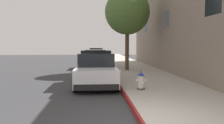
% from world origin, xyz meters
% --- Properties ---
extents(ground_plane, '(33.78, 60.00, 0.20)m').
position_xyz_m(ground_plane, '(-4.20, 10.00, -0.10)').
color(ground_plane, '#353538').
extents(sidewalk_pavement, '(3.59, 60.00, 0.16)m').
position_xyz_m(sidewalk_pavement, '(1.80, 10.00, 0.08)').
color(sidewalk_pavement, '#ADA89E').
rests_on(sidewalk_pavement, ground).
extents(curb_painted_edge, '(0.08, 60.00, 0.16)m').
position_xyz_m(curb_painted_edge, '(-0.04, 10.00, 0.08)').
color(curb_painted_edge, maroon).
rests_on(curb_painted_edge, ground).
extents(storefront_building, '(7.54, 21.58, 7.10)m').
position_xyz_m(storefront_building, '(7.24, 9.66, 3.56)').
color(storefront_building, gray).
rests_on(storefront_building, ground).
extents(police_cruiser, '(1.94, 4.84, 1.68)m').
position_xyz_m(police_cruiser, '(-1.11, 5.84, 0.74)').
color(police_cruiser, white).
rests_on(police_cruiser, ground).
extents(parked_car_silver_ahead, '(1.94, 4.84, 1.56)m').
position_xyz_m(parked_car_silver_ahead, '(-1.14, 13.56, 0.74)').
color(parked_car_silver_ahead, '#B2B5BA').
rests_on(parked_car_silver_ahead, ground).
extents(parked_car_dark_far, '(1.94, 4.84, 1.56)m').
position_xyz_m(parked_car_dark_far, '(-1.03, 24.33, 0.74)').
color(parked_car_dark_far, black).
rests_on(parked_car_dark_far, ground).
extents(fire_hydrant, '(0.44, 0.40, 0.76)m').
position_xyz_m(fire_hydrant, '(0.69, 3.68, 0.51)').
color(fire_hydrant, '#4C4C51').
rests_on(fire_hydrant, sidewalk_pavement).
extents(street_tree, '(3.19, 3.19, 5.71)m').
position_xyz_m(street_tree, '(1.14, 10.76, 4.26)').
color(street_tree, brown).
rests_on(street_tree, sidewalk_pavement).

